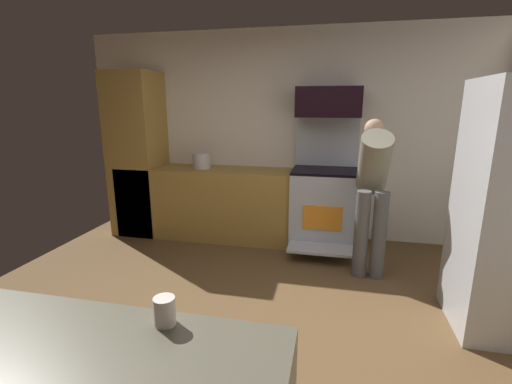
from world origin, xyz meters
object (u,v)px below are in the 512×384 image
at_px(oven_range, 324,205).
at_px(microwave, 329,102).
at_px(person_cook, 373,185).
at_px(stock_pot, 202,161).
at_px(mug_tea, 165,311).

xyz_separation_m(oven_range, microwave, (0.00, 0.09, 1.21)).
xyz_separation_m(microwave, person_cook, (0.48, -0.71, -0.80)).
bearing_deg(oven_range, microwave, 90.00).
xyz_separation_m(oven_range, stock_pot, (-1.55, 0.01, 0.48)).
distance_m(oven_range, person_cook, 0.88).
distance_m(person_cook, mug_tea, 2.71).
xyz_separation_m(microwave, stock_pot, (-1.55, -0.08, -0.72)).
relative_size(oven_range, microwave, 2.10).
bearing_deg(microwave, oven_range, -90.00).
distance_m(microwave, person_cook, 1.18).
relative_size(microwave, person_cook, 0.48).
distance_m(microwave, mug_tea, 3.37).
bearing_deg(person_cook, mug_tea, -110.96).
height_order(oven_range, microwave, microwave).
distance_m(oven_range, stock_pot, 1.62).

